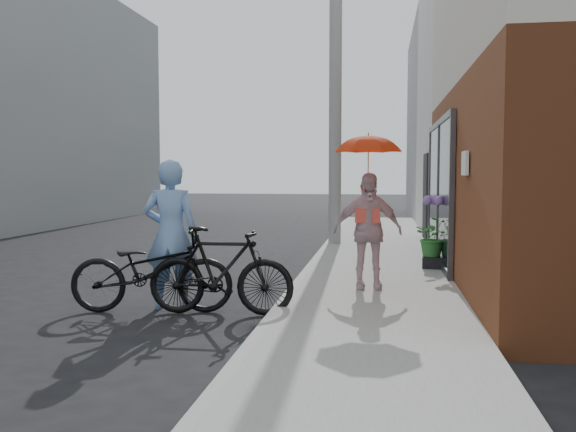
% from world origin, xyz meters
% --- Properties ---
extents(ground, '(80.00, 80.00, 0.00)m').
position_xyz_m(ground, '(0.00, 0.00, 0.00)').
color(ground, black).
rests_on(ground, ground).
extents(sidewalk, '(2.20, 24.00, 0.12)m').
position_xyz_m(sidewalk, '(2.10, 2.00, 0.06)').
color(sidewalk, gray).
rests_on(sidewalk, ground).
extents(curb, '(0.12, 24.00, 0.12)m').
position_xyz_m(curb, '(0.94, 2.00, 0.06)').
color(curb, '#9E9E99').
rests_on(curb, ground).
extents(east_building_far, '(8.00, 8.00, 7.00)m').
position_xyz_m(east_building_far, '(7.20, 16.00, 3.50)').
color(east_building_far, gray).
rests_on(east_building_far, ground).
extents(utility_pole, '(0.28, 0.28, 7.00)m').
position_xyz_m(utility_pole, '(1.10, 6.00, 3.50)').
color(utility_pole, '#9E9E99').
rests_on(utility_pole, ground).
extents(officer, '(0.72, 0.51, 1.87)m').
position_xyz_m(officer, '(-0.45, -0.40, 0.93)').
color(officer, '#7A9FD9').
rests_on(officer, ground).
extents(bike_left, '(2.05, 0.99, 1.04)m').
position_xyz_m(bike_left, '(-0.62, -0.62, 0.52)').
color(bike_left, black).
rests_on(bike_left, ground).
extents(bike_right, '(1.78, 0.54, 1.06)m').
position_xyz_m(bike_right, '(0.25, -0.62, 0.53)').
color(bike_right, black).
rests_on(bike_right, ground).
extents(kimono_woman, '(0.97, 0.50, 1.59)m').
position_xyz_m(kimono_woman, '(1.96, 0.72, 0.91)').
color(kimono_woman, beige).
rests_on(kimono_woman, sidewalk).
extents(parasol, '(0.90, 0.90, 0.79)m').
position_xyz_m(parasol, '(1.96, 0.72, 2.10)').
color(parasol, '#F24C1C').
rests_on(parasol, kimono_woman).
extents(planter, '(0.38, 0.38, 0.18)m').
position_xyz_m(planter, '(3.00, 2.68, 0.21)').
color(planter, black).
rests_on(planter, sidewalk).
extents(potted_plant, '(0.60, 0.52, 0.67)m').
position_xyz_m(potted_plant, '(3.00, 2.68, 0.64)').
color(potted_plant, '#2D722E').
rests_on(potted_plant, planter).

